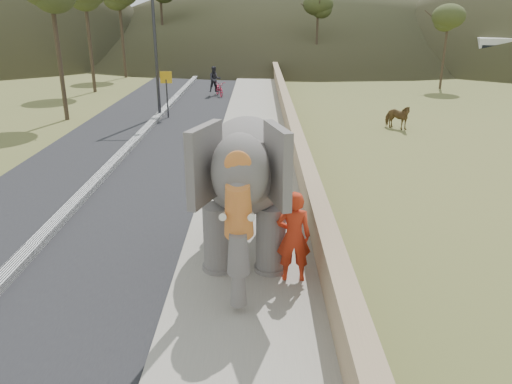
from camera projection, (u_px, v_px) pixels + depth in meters
ground at (247, 260)px, 11.27m from camera, size 160.00×160.00×0.00m
road at (132, 146)px, 20.68m from camera, size 7.00×120.00×0.03m
median at (132, 144)px, 20.65m from camera, size 0.35×120.00×0.22m
walkway at (252, 145)px, 20.64m from camera, size 3.00×120.00×0.15m
parapet at (293, 134)px, 20.47m from camera, size 0.30×120.00×1.10m
lamppost at (160, 20)px, 24.87m from camera, size 1.76×0.36×8.00m
signboard at (167, 86)px, 25.68m from camera, size 0.60×0.08×2.40m
cow at (397, 117)px, 23.59m from camera, size 1.42×1.42×1.17m
distant_car at (448, 65)px, 44.80m from camera, size 4.34×2.00×1.44m
elephant_and_man at (248, 184)px, 10.94m from camera, size 2.48×4.47×3.18m
motorcyclist at (217, 85)px, 32.76m from camera, size 1.32×1.89×1.92m
trees at (272, 31)px, 37.54m from camera, size 47.76×41.20×9.14m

